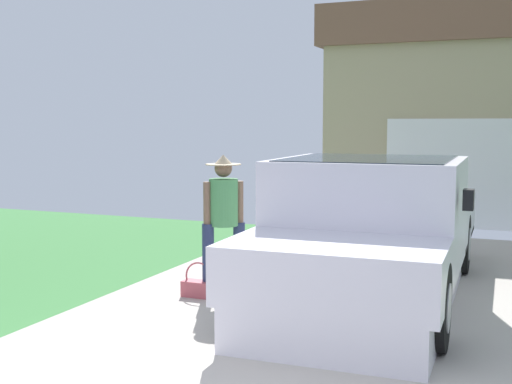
# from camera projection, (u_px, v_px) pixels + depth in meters

# --- Properties ---
(pickup_truck) EXTENTS (2.26, 5.54, 1.64)m
(pickup_truck) POSITION_uv_depth(u_px,v_px,m) (371.00, 238.00, 7.60)
(pickup_truck) COLOR silver
(pickup_truck) RESTS_ON ground
(person_with_hat) EXTENTS (0.42, 0.41, 1.66)m
(person_with_hat) POSITION_uv_depth(u_px,v_px,m) (224.00, 213.00, 7.75)
(person_with_hat) COLOR navy
(person_with_hat) RESTS_ON ground
(handbag) EXTENTS (0.39, 0.18, 0.41)m
(handbag) POSITION_uv_depth(u_px,v_px,m) (199.00, 287.00, 7.77)
(handbag) COLOR #B24C56
(handbag) RESTS_ON ground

